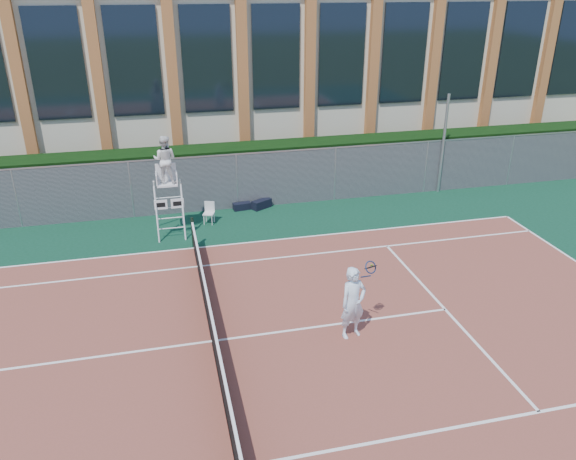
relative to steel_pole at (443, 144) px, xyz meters
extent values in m
plane|color=#233814|center=(-10.64, -8.70, -2.08)|extent=(120.00, 120.00, 0.00)
cube|color=#0C351F|center=(-10.64, -7.70, -2.07)|extent=(36.00, 20.00, 0.01)
cube|color=brown|center=(-10.64, -8.70, -2.06)|extent=(23.77, 10.97, 0.02)
cylinder|color=black|center=(-10.64, -3.10, -1.53)|extent=(0.10, 0.10, 1.10)
cube|color=black|center=(-10.64, -8.70, -1.62)|extent=(0.03, 11.00, 0.86)
cube|color=white|center=(-10.64, -8.70, -1.16)|extent=(0.06, 11.20, 0.07)
cube|color=black|center=(-10.64, 1.30, -0.98)|extent=(40.00, 1.40, 2.20)
cube|color=beige|center=(-10.64, 9.30, 1.92)|extent=(44.00, 10.00, 8.00)
cylinder|color=#9EA0A5|center=(0.00, 0.00, 0.00)|extent=(0.12, 0.12, 4.16)
cylinder|color=white|center=(-11.77, -2.20, -1.14)|extent=(0.06, 0.54, 1.96)
cylinder|color=white|center=(-10.87, -2.20, -1.14)|extent=(0.06, 0.54, 1.96)
cylinder|color=white|center=(-11.77, -1.20, -1.14)|extent=(0.06, 0.54, 1.96)
cylinder|color=white|center=(-10.87, -1.20, -1.14)|extent=(0.06, 0.54, 1.96)
cube|color=white|center=(-11.32, -1.70, -0.21)|extent=(0.70, 0.60, 0.06)
cube|color=white|center=(-11.32, -1.42, 0.14)|extent=(0.70, 0.05, 0.60)
cube|color=white|center=(-11.60, -2.10, -0.82)|extent=(0.44, 0.03, 0.34)
cube|color=white|center=(-11.04, -2.10, -0.82)|extent=(0.44, 0.03, 0.34)
imported|color=white|center=(-11.32, -1.65, 0.64)|extent=(0.95, 0.84, 1.65)
cube|color=silver|center=(-9.91, -1.18, -1.67)|extent=(0.49, 0.49, 0.04)
cube|color=silver|center=(-9.85, -1.02, -1.46)|extent=(0.36, 0.18, 0.40)
cylinder|color=silver|center=(-10.11, -1.26, -1.88)|extent=(0.03, 0.03, 0.38)
cylinder|color=silver|center=(-9.83, -1.38, -1.88)|extent=(0.03, 0.03, 0.38)
cylinder|color=silver|center=(-10.00, -0.98, -1.88)|extent=(0.03, 0.03, 0.38)
cylinder|color=silver|center=(-9.71, -1.09, -1.88)|extent=(0.03, 0.03, 0.38)
cube|color=black|center=(-7.72, -0.14, -1.90)|extent=(0.86, 0.68, 0.34)
cube|color=black|center=(-8.50, -0.10, -1.93)|extent=(0.72, 0.39, 0.28)
imported|color=white|center=(-7.15, -9.26, -1.09)|extent=(0.79, 0.62, 1.92)
torus|color=#14264B|center=(-6.64, -9.00, -0.28)|extent=(0.38, 0.30, 0.30)
sphere|color=#CCE533|center=(-6.54, -8.82, -0.33)|extent=(0.07, 0.07, 0.07)
camera|label=1|loc=(-11.50, -20.52, 6.26)|focal=35.00mm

